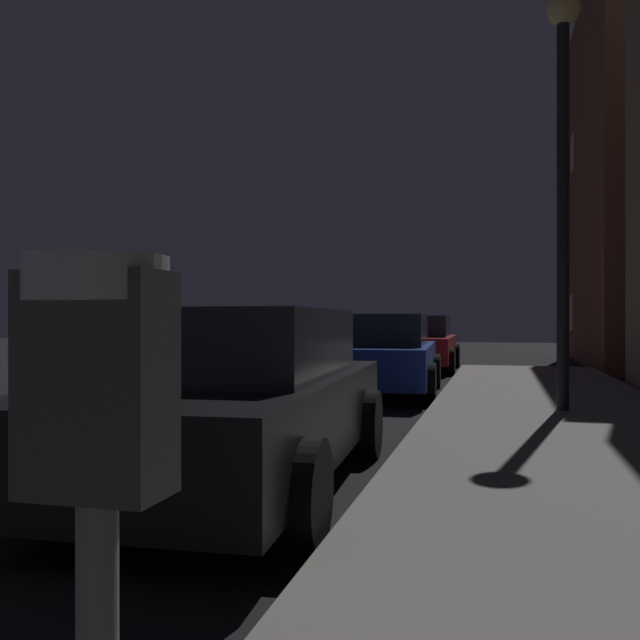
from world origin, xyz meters
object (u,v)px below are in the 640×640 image
(car_blue, at_px, (379,354))
(parking_meter, at_px, (97,488))
(car_black, at_px, (232,398))
(street_lamp, at_px, (563,134))
(car_red, at_px, (417,344))

(car_blue, bearing_deg, parking_meter, -82.15)
(car_black, height_order, street_lamp, street_lamp)
(street_lamp, bearing_deg, car_blue, 138.65)
(car_red, height_order, street_lamp, street_lamp)
(car_black, xyz_separation_m, car_blue, (0.00, 6.92, 0.00))
(car_black, relative_size, street_lamp, 0.81)
(parking_meter, distance_m, street_lamp, 9.20)
(car_black, bearing_deg, car_red, 90.00)
(parking_meter, height_order, car_blue, parking_meter)
(car_black, distance_m, car_blue, 6.92)
(parking_meter, relative_size, car_black, 0.29)
(car_black, xyz_separation_m, street_lamp, (2.89, 4.38, 3.07))
(car_black, height_order, car_red, same)
(car_black, relative_size, car_red, 1.04)
(car_black, bearing_deg, street_lamp, 56.61)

